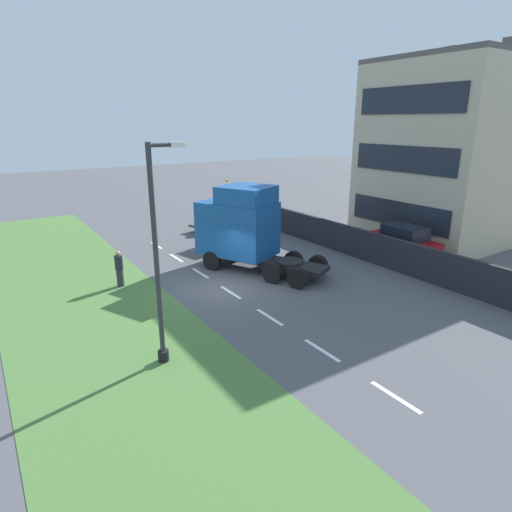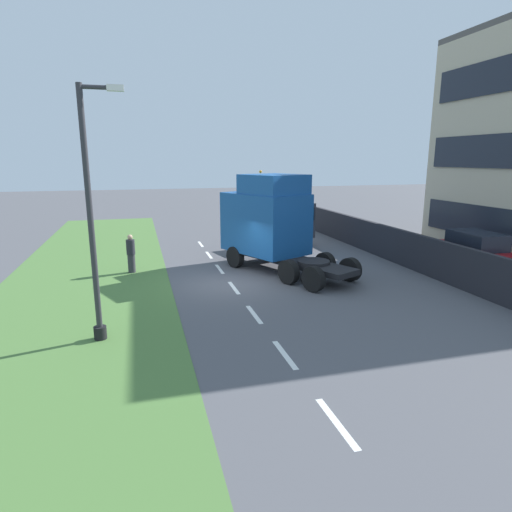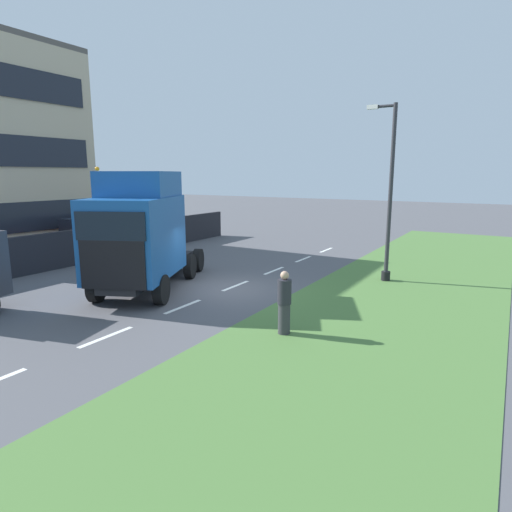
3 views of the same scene
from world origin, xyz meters
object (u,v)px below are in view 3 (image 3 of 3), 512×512
object	(u,v)px
lamp_post	(388,203)
pedestrian	(284,303)
lorry_cab	(139,234)
parked_car	(86,237)

from	to	relation	value
lamp_post	pedestrian	xyz separation A→B (m)	(0.78, 7.63, -2.36)
pedestrian	lorry_cab	bearing A→B (deg)	-7.78
pedestrian	lamp_post	bearing A→B (deg)	-95.83
parked_car	lamp_post	distance (m)	15.97
pedestrian	parked_car	bearing A→B (deg)	-18.20
lorry_cab	pedestrian	size ratio (longest dim) A/B	4.04
parked_car	pedestrian	size ratio (longest dim) A/B	2.41
lorry_cab	lamp_post	bearing A→B (deg)	-161.63
parked_car	pedestrian	distance (m)	15.57
parked_car	pedestrian	xyz separation A→B (m)	(-14.79, 4.86, -0.11)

